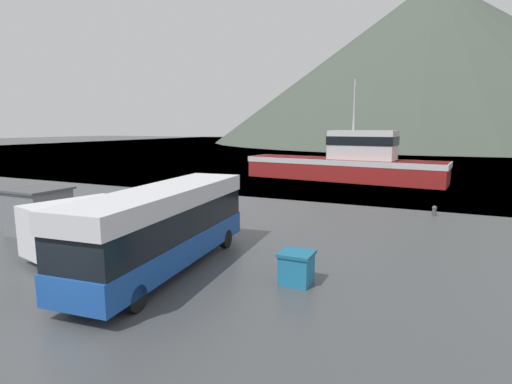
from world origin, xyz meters
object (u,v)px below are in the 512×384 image
(storage_bin, at_px, (296,267))
(dock_kiosk, at_px, (39,211))
(fishing_boat, at_px, (347,162))
(tour_bus, at_px, (165,225))
(delivery_van, at_px, (87,225))

(storage_bin, xyz_separation_m, dock_kiosk, (-15.30, 0.93, 0.66))
(fishing_boat, bearing_deg, dock_kiosk, 165.80)
(tour_bus, relative_size, delivery_van, 1.70)
(delivery_van, distance_m, dock_kiosk, 5.42)
(tour_bus, distance_m, fishing_boat, 31.25)
(fishing_boat, relative_size, dock_kiosk, 7.73)
(dock_kiosk, bearing_deg, storage_bin, -3.50)
(dock_kiosk, bearing_deg, fishing_boat, 69.94)
(tour_bus, bearing_deg, dock_kiosk, 164.35)
(delivery_van, xyz_separation_m, storage_bin, (10.08, 0.53, -0.72))
(dock_kiosk, bearing_deg, tour_bus, -10.11)
(fishing_boat, distance_m, dock_kiosk, 31.38)
(storage_bin, bearing_deg, dock_kiosk, 176.50)
(tour_bus, height_order, delivery_van, tour_bus)
(tour_bus, xyz_separation_m, delivery_van, (-4.69, 0.30, -0.58))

